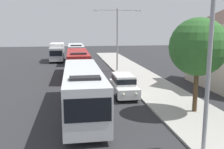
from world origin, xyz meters
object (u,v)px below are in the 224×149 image
at_px(streetlamp_near, 210,45).
at_px(roadside_tree, 198,47).
at_px(white_suv, 123,84).
at_px(bus_middle, 76,53).
at_px(streetlamp_mid, 117,33).
at_px(bus_second_in_line, 78,63).
at_px(bus_lead, 83,89).
at_px(box_truck_oncoming, 57,52).

relative_size(streetlamp_near, roadside_tree, 1.26).
xyz_separation_m(white_suv, roadside_tree, (4.01, -5.35, 3.61)).
xyz_separation_m(bus_middle, roadside_tree, (7.70, -28.28, 2.95)).
bearing_deg(streetlamp_mid, bus_second_in_line, -152.17).
xyz_separation_m(bus_lead, bus_second_in_line, (-0.00, 13.73, -0.00)).
bearing_deg(box_truck_oncoming, bus_middle, -35.65).
distance_m(bus_lead, roadside_tree, 8.39).
bearing_deg(bus_second_in_line, streetlamp_mid, 27.83).
xyz_separation_m(bus_lead, bus_middle, (-0.00, 26.75, -0.00)).
bearing_deg(streetlamp_near, roadside_tree, 67.45).
xyz_separation_m(streetlamp_mid, roadside_tree, (2.31, -18.11, -0.60)).
xyz_separation_m(bus_second_in_line, roadside_tree, (7.70, -15.26, 2.95)).
height_order(bus_middle, roadside_tree, roadside_tree).
distance_m(bus_second_in_line, streetlamp_near, 21.78).
height_order(bus_second_in_line, box_truck_oncoming, bus_second_in_line).
bearing_deg(streetlamp_mid, roadside_tree, -82.74).
bearing_deg(streetlamp_mid, streetlamp_near, -90.00).
xyz_separation_m(bus_lead, streetlamp_near, (5.40, -7.08, 3.49)).
relative_size(bus_lead, white_suv, 2.33).
height_order(bus_second_in_line, streetlamp_mid, streetlamp_mid).
relative_size(bus_middle, white_suv, 2.09).
distance_m(bus_lead, streetlamp_near, 9.56).
xyz_separation_m(streetlamp_near, streetlamp_mid, (0.00, 23.66, 0.06)).
xyz_separation_m(bus_middle, streetlamp_near, (5.40, -33.83, 3.49)).
xyz_separation_m(bus_second_in_line, box_truck_oncoming, (-3.30, 15.39, 0.01)).
xyz_separation_m(box_truck_oncoming, streetlamp_mid, (8.70, -12.55, 3.54)).
xyz_separation_m(streetlamp_near, roadside_tree, (2.31, 5.55, -0.54)).
height_order(bus_lead, roadside_tree, roadside_tree).
height_order(box_truck_oncoming, streetlamp_near, streetlamp_near).
bearing_deg(bus_second_in_line, box_truck_oncoming, 102.11).
xyz_separation_m(white_suv, streetlamp_mid, (1.70, 12.76, 4.21)).
bearing_deg(bus_second_in_line, streetlamp_near, -75.46).
bearing_deg(box_truck_oncoming, streetlamp_near, -76.49).
bearing_deg(white_suv, box_truck_oncoming, 105.46).
bearing_deg(streetlamp_near, bus_lead, 127.32).
bearing_deg(roadside_tree, bus_second_in_line, 116.79).
distance_m(bus_middle, streetlamp_near, 34.44).
xyz_separation_m(bus_second_in_line, white_suv, (3.70, -9.91, -0.66)).
relative_size(bus_second_in_line, roadside_tree, 1.68).
relative_size(bus_second_in_line, box_truck_oncoming, 1.49).
xyz_separation_m(white_suv, box_truck_oncoming, (-7.00, 25.30, 0.67)).
bearing_deg(bus_middle, roadside_tree, -74.76).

